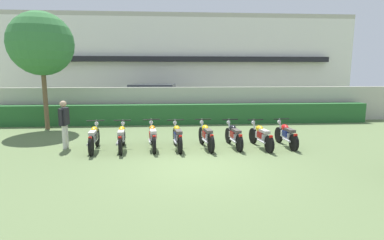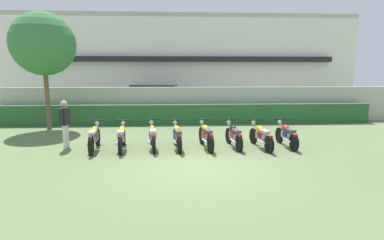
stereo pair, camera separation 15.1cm
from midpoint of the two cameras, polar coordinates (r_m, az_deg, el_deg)
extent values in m
plane|color=#607547|center=(8.67, 1.40, -8.74)|extent=(60.00, 60.00, 0.00)
cube|color=white|center=(24.45, -1.76, 10.43)|extent=(24.99, 6.00, 6.38)
cube|color=black|center=(21.21, -1.51, 11.47)|extent=(20.99, 0.50, 0.36)
cube|color=#B2AD9E|center=(24.74, -1.80, 18.18)|extent=(24.99, 6.00, 0.30)
cube|color=#BCB7A8|center=(16.10, -0.87, 2.98)|extent=(23.74, 0.30, 1.84)
cube|color=#28602D|center=(15.46, -0.75, 1.16)|extent=(18.99, 0.70, 1.01)
cube|color=#9EA3A8|center=(18.83, -6.29, 3.28)|extent=(4.70, 2.40, 1.00)
cube|color=#2D333D|center=(18.80, -6.94, 5.78)|extent=(2.89, 2.03, 0.65)
cylinder|color=black|center=(19.58, -1.25, 2.38)|extent=(0.70, 0.30, 0.68)
cylinder|color=black|center=(17.76, -1.78, 1.67)|extent=(0.70, 0.30, 0.68)
cylinder|color=black|center=(20.11, -10.24, 2.41)|extent=(0.70, 0.30, 0.68)
cylinder|color=black|center=(18.33, -11.63, 1.72)|extent=(0.70, 0.30, 0.68)
cylinder|color=brown|center=(15.44, -25.50, 3.79)|extent=(0.20, 0.20, 2.90)
sphere|color=#387A3D|center=(15.44, -26.14, 12.84)|extent=(2.83, 2.83, 2.83)
cylinder|color=black|center=(11.40, -17.11, -3.11)|extent=(0.14, 0.64, 0.64)
cylinder|color=black|center=(10.17, -18.20, -4.64)|extent=(0.14, 0.64, 0.64)
cube|color=silver|center=(10.70, -17.71, -3.11)|extent=(0.25, 0.61, 0.22)
ellipsoid|color=yellow|center=(10.82, -17.62, -1.73)|extent=(0.26, 0.46, 0.22)
cube|color=beige|center=(10.44, -17.97, -2.25)|extent=(0.24, 0.54, 0.10)
cube|color=red|center=(10.01, -18.38, -3.22)|extent=(0.11, 0.09, 0.08)
cylinder|color=silver|center=(11.25, -17.25, -1.62)|extent=(0.07, 0.23, 0.65)
cylinder|color=black|center=(11.11, -17.40, -0.08)|extent=(0.60, 0.09, 0.04)
sphere|color=silver|center=(11.33, -17.21, -0.62)|extent=(0.14, 0.14, 0.14)
cylinder|color=silver|center=(10.51, -18.54, -4.10)|extent=(0.12, 0.55, 0.07)
cube|color=black|center=(10.64, -17.76, -2.90)|extent=(0.27, 0.38, 0.20)
cylinder|color=black|center=(11.27, -12.47, -3.12)|extent=(0.14, 0.62, 0.62)
cylinder|color=black|center=(10.00, -13.04, -4.71)|extent=(0.14, 0.62, 0.62)
cube|color=silver|center=(10.55, -12.79, -3.13)|extent=(0.25, 0.61, 0.22)
ellipsoid|color=yellow|center=(10.67, -12.76, -1.73)|extent=(0.25, 0.46, 0.22)
cube|color=#B2ADA3|center=(10.28, -12.94, -2.26)|extent=(0.24, 0.53, 0.10)
cube|color=red|center=(9.84, -13.15, -3.26)|extent=(0.11, 0.09, 0.08)
cylinder|color=silver|center=(11.12, -12.56, -1.60)|extent=(0.07, 0.23, 0.65)
cylinder|color=black|center=(10.97, -12.65, -0.05)|extent=(0.60, 0.08, 0.04)
sphere|color=silver|center=(11.19, -12.55, -0.59)|extent=(0.14, 0.14, 0.14)
cylinder|color=silver|center=(10.35, -13.54, -4.14)|extent=(0.11, 0.55, 0.07)
cube|color=black|center=(10.49, -12.82, -2.92)|extent=(0.27, 0.38, 0.20)
cylinder|color=black|center=(11.24, -7.28, -2.99)|extent=(0.17, 0.63, 0.62)
cylinder|color=black|center=(9.95, -6.84, -4.57)|extent=(0.17, 0.63, 0.62)
cube|color=silver|center=(10.51, -7.07, -3.00)|extent=(0.27, 0.62, 0.22)
ellipsoid|color=orange|center=(10.63, -7.15, -1.59)|extent=(0.27, 0.46, 0.22)
cube|color=beige|center=(10.25, -7.02, -2.12)|extent=(0.26, 0.54, 0.10)
cube|color=red|center=(9.79, -6.83, -3.12)|extent=(0.11, 0.09, 0.08)
cylinder|color=silver|center=(11.09, -7.28, -1.47)|extent=(0.08, 0.23, 0.65)
cylinder|color=black|center=(10.94, -7.29, 0.09)|extent=(0.60, 0.11, 0.04)
sphere|color=silver|center=(11.16, -7.34, -0.46)|extent=(0.14, 0.14, 0.14)
cylinder|color=silver|center=(10.29, -7.64, -4.02)|extent=(0.14, 0.55, 0.07)
cube|color=#A51414|center=(10.45, -7.06, -2.79)|extent=(0.28, 0.39, 0.20)
cylinder|color=black|center=(11.07, -2.81, -3.11)|extent=(0.16, 0.63, 0.62)
cylinder|color=black|center=(9.88, -1.94, -4.62)|extent=(0.16, 0.63, 0.62)
cube|color=silver|center=(10.39, -2.37, -3.08)|extent=(0.27, 0.62, 0.22)
ellipsoid|color=yellow|center=(10.51, -2.50, -1.66)|extent=(0.27, 0.46, 0.22)
cube|color=#4C4742|center=(10.13, -2.21, -2.19)|extent=(0.26, 0.54, 0.10)
cube|color=red|center=(9.72, -1.86, -3.15)|extent=(0.11, 0.09, 0.08)
cylinder|color=silver|center=(10.92, -2.77, -1.57)|extent=(0.08, 0.23, 0.65)
cylinder|color=black|center=(10.77, -2.72, 0.01)|extent=(0.60, 0.10, 0.04)
sphere|color=silver|center=(10.99, -2.85, -0.55)|extent=(0.14, 0.14, 0.14)
cylinder|color=silver|center=(10.17, -2.85, -4.11)|extent=(0.13, 0.55, 0.07)
cube|color=navy|center=(10.34, -2.33, -2.87)|extent=(0.28, 0.38, 0.20)
cylinder|color=black|center=(11.15, 2.26, -2.98)|extent=(0.18, 0.64, 0.63)
cylinder|color=black|center=(9.96, 3.96, -4.48)|extent=(0.18, 0.64, 0.63)
cube|color=silver|center=(10.48, 3.14, -2.95)|extent=(0.28, 0.62, 0.22)
ellipsoid|color=yellow|center=(10.59, 2.92, -1.54)|extent=(0.28, 0.47, 0.22)
cube|color=#4C4742|center=(10.22, 3.47, -2.07)|extent=(0.27, 0.54, 0.10)
cube|color=red|center=(9.81, 4.14, -3.03)|extent=(0.11, 0.09, 0.08)
cylinder|color=silver|center=(11.00, 2.38, -1.45)|extent=(0.08, 0.23, 0.65)
cylinder|color=black|center=(10.86, 2.51, 0.12)|extent=(0.60, 0.12, 0.04)
sphere|color=silver|center=(11.08, 2.26, -0.43)|extent=(0.14, 0.14, 0.14)
cylinder|color=silver|center=(10.24, 2.83, -3.98)|extent=(0.15, 0.55, 0.07)
cube|color=#A51414|center=(10.42, 3.21, -2.74)|extent=(0.29, 0.39, 0.20)
cylinder|color=black|center=(11.36, 7.34, -2.97)|extent=(0.15, 0.59, 0.58)
cylinder|color=black|center=(10.22, 9.35, -4.39)|extent=(0.15, 0.59, 0.58)
cube|color=silver|center=(10.71, 8.39, -2.92)|extent=(0.26, 0.62, 0.22)
ellipsoid|color=black|center=(10.82, 8.15, -1.54)|extent=(0.27, 0.46, 0.22)
cube|color=#4C4742|center=(10.45, 8.81, -2.05)|extent=(0.26, 0.54, 0.10)
cube|color=red|center=(10.06, 9.58, -2.98)|extent=(0.11, 0.09, 0.08)
cylinder|color=silver|center=(11.21, 7.51, -1.46)|extent=(0.07, 0.23, 0.65)
cylinder|color=black|center=(11.07, 7.68, 0.08)|extent=(0.60, 0.10, 0.04)
sphere|color=silver|center=(11.28, 7.36, -0.46)|extent=(0.14, 0.14, 0.14)
cylinder|color=silver|center=(10.47, 8.17, -3.92)|extent=(0.13, 0.55, 0.07)
cube|color=#A51414|center=(10.65, 8.48, -2.71)|extent=(0.28, 0.38, 0.20)
cylinder|color=black|center=(11.45, 11.93, -2.99)|extent=(0.17, 0.59, 0.58)
cylinder|color=black|center=(10.26, 14.84, -4.52)|extent=(0.17, 0.59, 0.58)
cube|color=silver|center=(10.78, 13.44, -3.00)|extent=(0.28, 0.62, 0.22)
ellipsoid|color=yellow|center=(10.88, 13.12, -1.63)|extent=(0.28, 0.47, 0.22)
cube|color=#B2ADA3|center=(10.53, 14.00, -2.13)|extent=(0.27, 0.54, 0.10)
cube|color=red|center=(10.12, 15.15, -3.11)|extent=(0.11, 0.09, 0.08)
cylinder|color=silver|center=(11.31, 12.16, -1.50)|extent=(0.08, 0.23, 0.65)
cylinder|color=black|center=(11.17, 12.39, 0.03)|extent=(0.60, 0.12, 0.04)
sphere|color=silver|center=(11.38, 11.97, -0.51)|extent=(0.14, 0.14, 0.14)
cylinder|color=silver|center=(10.53, 13.38, -4.00)|extent=(0.14, 0.55, 0.07)
cube|color=#A51414|center=(10.72, 13.56, -2.79)|extent=(0.29, 0.39, 0.20)
cylinder|color=black|center=(11.84, 16.58, -2.78)|extent=(0.12, 0.59, 0.58)
cylinder|color=black|center=(10.73, 19.17, -4.12)|extent=(0.12, 0.59, 0.58)
cube|color=silver|center=(11.21, 17.96, -2.72)|extent=(0.23, 0.61, 0.22)
ellipsoid|color=red|center=(11.32, 17.66, -1.41)|extent=(0.24, 0.45, 0.22)
cube|color=#4C4742|center=(10.96, 18.51, -1.89)|extent=(0.23, 0.53, 0.10)
cube|color=red|center=(10.59, 19.49, -2.77)|extent=(0.10, 0.09, 0.08)
cylinder|color=silver|center=(11.70, 16.83, -1.33)|extent=(0.06, 0.23, 0.65)
cylinder|color=black|center=(11.56, 17.08, 0.15)|extent=(0.60, 0.07, 0.04)
sphere|color=silver|center=(11.77, 16.66, -0.37)|extent=(0.14, 0.14, 0.14)
cylinder|color=silver|center=(10.96, 17.89, -3.68)|extent=(0.10, 0.55, 0.07)
cube|color=navy|center=(11.15, 18.08, -2.52)|extent=(0.26, 0.37, 0.20)
cylinder|color=silver|center=(11.54, -22.27, -2.76)|extent=(0.13, 0.13, 0.83)
cylinder|color=silver|center=(11.34, -22.63, -2.98)|extent=(0.13, 0.13, 0.83)
cube|color=#232328|center=(11.32, -22.67, 0.65)|extent=(0.22, 0.49, 0.59)
cylinder|color=#232328|center=(11.59, -22.20, 0.94)|extent=(0.09, 0.09, 0.56)
cylinder|color=#232328|center=(11.05, -23.17, 0.50)|extent=(0.09, 0.09, 0.56)
sphere|color=tan|center=(11.27, -22.81, 2.85)|extent=(0.23, 0.23, 0.23)
camera|label=1|loc=(0.08, -89.60, 0.07)|focal=28.11mm
camera|label=2|loc=(0.08, 90.40, -0.07)|focal=28.11mm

